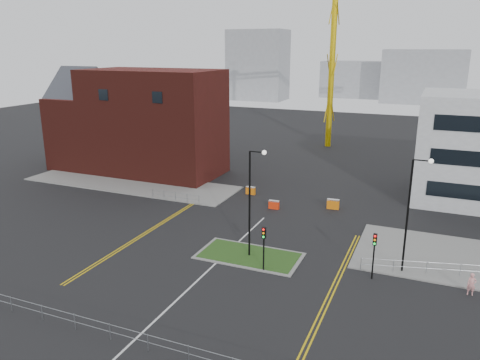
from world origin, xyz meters
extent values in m
plane|color=black|center=(0.00, 0.00, 0.00)|extent=(200.00, 200.00, 0.00)
cube|color=slate|center=(-20.00, 22.00, 0.06)|extent=(28.00, 8.00, 0.12)
cube|color=slate|center=(2.00, 8.00, 0.04)|extent=(8.60, 4.60, 0.08)
cube|color=#224316|center=(2.00, 8.00, 0.06)|extent=(8.00, 4.00, 0.12)
cube|color=#4E1913|center=(-20.00, 28.00, 7.00)|extent=(18.00, 10.00, 14.00)
cube|color=black|center=(-24.00, 22.98, 11.00)|extent=(1.40, 0.10, 1.40)
cube|color=black|center=(-16.00, 22.98, 11.00)|extent=(1.40, 0.10, 1.40)
cube|color=#4E1913|center=(-32.00, 28.00, 5.00)|extent=(6.00, 10.00, 10.00)
cube|color=#2D3038|center=(-32.00, 28.00, 10.00)|extent=(6.40, 8.49, 8.49)
cylinder|color=#E0B90D|center=(-2.00, 55.00, 16.56)|extent=(1.00, 1.00, 33.11)
cylinder|color=black|center=(2.00, 8.00, 4.50)|extent=(0.16, 0.16, 9.00)
cylinder|color=black|center=(2.60, 8.00, 9.00)|extent=(1.20, 0.10, 0.10)
sphere|color=silver|center=(3.20, 8.00, 9.00)|extent=(0.36, 0.36, 0.36)
cylinder|color=black|center=(14.00, 10.00, 4.50)|extent=(0.16, 0.16, 9.00)
cylinder|color=black|center=(14.60, 10.00, 9.00)|extent=(1.20, 0.10, 0.10)
sphere|color=silver|center=(15.20, 10.00, 9.00)|extent=(0.36, 0.36, 0.36)
cylinder|color=black|center=(4.00, 6.00, 1.50)|extent=(0.12, 0.12, 3.00)
cube|color=black|center=(4.00, 6.00, 3.20)|extent=(0.28, 0.22, 0.90)
sphere|color=red|center=(4.00, 5.87, 3.50)|extent=(0.18, 0.18, 0.18)
sphere|color=orange|center=(4.00, 5.87, 3.20)|extent=(0.18, 0.18, 0.18)
sphere|color=#0CCC33|center=(4.00, 5.87, 2.90)|extent=(0.18, 0.18, 0.18)
cylinder|color=black|center=(12.00, 8.00, 1.50)|extent=(0.12, 0.12, 3.00)
cube|color=black|center=(12.00, 8.00, 3.20)|extent=(0.28, 0.22, 0.90)
sphere|color=red|center=(12.00, 7.87, 3.50)|extent=(0.18, 0.18, 0.18)
sphere|color=orange|center=(12.00, 7.87, 3.20)|extent=(0.18, 0.18, 0.18)
sphere|color=#0CCC33|center=(12.00, 7.87, 2.90)|extent=(0.18, 0.18, 0.18)
cylinder|color=gray|center=(0.00, -6.00, 1.05)|extent=(24.00, 0.04, 0.04)
cylinder|color=gray|center=(0.00, -6.00, 0.55)|extent=(24.00, 0.04, 0.04)
cylinder|color=gray|center=(-11.00, 18.00, 1.05)|extent=(6.00, 0.04, 0.04)
cylinder|color=gray|center=(-11.00, 18.00, 0.55)|extent=(6.00, 0.04, 0.04)
cylinder|color=gray|center=(-14.00, 18.00, 0.55)|extent=(0.05, 0.05, 1.10)
cylinder|color=gray|center=(-8.00, 18.00, 0.55)|extent=(0.05, 0.05, 1.10)
cylinder|color=gray|center=(11.00, 9.00, 0.55)|extent=(0.05, 0.05, 1.10)
cube|color=silver|center=(0.00, 2.00, 0.01)|extent=(0.15, 30.00, 0.01)
cube|color=gold|center=(-9.00, 10.00, 0.01)|extent=(0.12, 24.00, 0.01)
cube|color=gold|center=(-8.70, 10.00, 0.01)|extent=(0.12, 24.00, 0.01)
cube|color=gold|center=(9.50, 6.00, 0.01)|extent=(0.12, 20.00, 0.01)
cube|color=gold|center=(9.80, 6.00, 0.01)|extent=(0.12, 20.00, 0.01)
cube|color=gray|center=(-40.00, 120.00, 11.00)|extent=(18.00, 12.00, 22.00)
cube|color=gray|center=(10.00, 130.00, 8.00)|extent=(24.00, 12.00, 16.00)
cube|color=gray|center=(-8.00, 140.00, 6.00)|extent=(30.00, 12.00, 12.00)
imported|color=pink|center=(18.76, 8.26, 0.82)|extent=(0.62, 0.43, 1.64)
cube|color=orange|center=(-4.20, 23.85, 0.47)|extent=(1.12, 0.39, 0.93)
cube|color=silver|center=(-4.20, 23.85, 0.88)|extent=(1.12, 0.39, 0.11)
cube|color=#F5320D|center=(0.03, 20.05, 0.47)|extent=(1.13, 0.41, 0.93)
cube|color=silver|center=(0.03, 20.05, 0.88)|extent=(1.13, 0.41, 0.11)
cube|color=orange|center=(5.91, 22.51, 0.54)|extent=(1.32, 0.53, 1.08)
cube|color=silver|center=(5.91, 22.51, 1.02)|extent=(1.32, 0.53, 0.13)
camera|label=1|loc=(15.29, -25.32, 16.94)|focal=35.00mm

